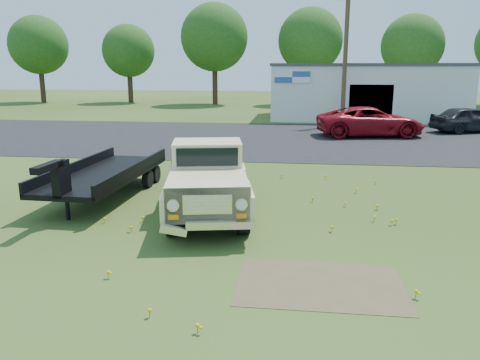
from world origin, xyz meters
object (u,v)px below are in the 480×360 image
object	(u,v)px
vintage_pickup_truck	(208,178)
flatbed_trailer	(105,170)
red_pickup	(370,122)
dark_sedan	(469,119)

from	to	relation	value
vintage_pickup_truck	flatbed_trailer	bearing A→B (deg)	148.77
red_pickup	dark_sedan	size ratio (longest dim) A/B	1.30
vintage_pickup_truck	dark_sedan	world-z (taller)	vintage_pickup_truck
flatbed_trailer	red_pickup	distance (m)	17.33
vintage_pickup_truck	flatbed_trailer	world-z (taller)	vintage_pickup_truck
vintage_pickup_truck	dark_sedan	xyz separation A→B (m)	(12.59, 18.01, -0.21)
dark_sedan	red_pickup	bearing A→B (deg)	91.98
flatbed_trailer	red_pickup	bearing A→B (deg)	57.45
flatbed_trailer	dark_sedan	xyz separation A→B (m)	(15.99, 16.75, -0.04)
flatbed_trailer	vintage_pickup_truck	bearing A→B (deg)	-18.40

